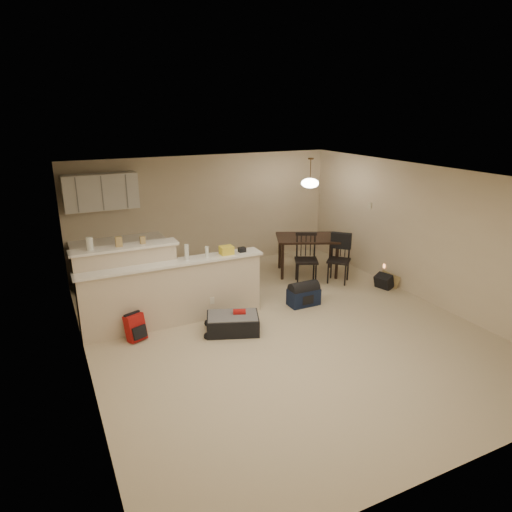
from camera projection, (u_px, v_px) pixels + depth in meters
room at (281, 255)px, 7.16m from camera, size 7.00×7.02×2.50m
breakfast_bar at (158, 290)px, 7.47m from camera, size 3.08×0.58×1.39m
upper_cabinets at (101, 192)px, 8.90m from camera, size 1.40×0.34×0.70m
kitchen_counter at (120, 262)px, 9.31m from camera, size 1.80×0.60×0.90m
thermostat at (370, 205)px, 9.65m from camera, size 0.02×0.12×0.12m
jar at (90, 244)px, 6.93m from camera, size 0.10×0.10×0.20m
cereal_box at (119, 242)px, 7.11m from camera, size 0.10×0.07×0.16m
small_box at (143, 240)px, 7.27m from camera, size 0.08×0.06×0.12m
bottle_a at (187, 252)px, 7.42m from camera, size 0.07×0.07×0.26m
bottle_b at (207, 252)px, 7.58m from camera, size 0.06×0.06×0.18m
bag_lump at (227, 250)px, 7.73m from camera, size 0.22×0.18×0.14m
pouch at (242, 250)px, 7.86m from camera, size 0.12×0.10×0.08m
dining_table at (308, 241)px, 9.80m from camera, size 1.57×1.34×0.83m
pendant_lamp at (310, 183)px, 9.41m from camera, size 0.36×0.36×0.62m
dining_chair_near at (306, 259)px, 9.31m from camera, size 0.59×0.58×1.03m
dining_chair_far at (339, 259)px, 9.37m from camera, size 0.60×0.60×0.99m
suitcase at (233, 324)px, 7.36m from camera, size 0.97×0.80×0.28m
red_backpack at (135, 327)px, 7.08m from camera, size 0.32×0.26×0.42m
navy_duffel at (304, 297)px, 8.37m from camera, size 0.57×0.31×0.31m
black_daypack at (384, 282)px, 9.15m from camera, size 0.30×0.36×0.28m
cardboard_sheet at (389, 280)px, 9.20m from camera, size 0.18×0.36×0.30m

